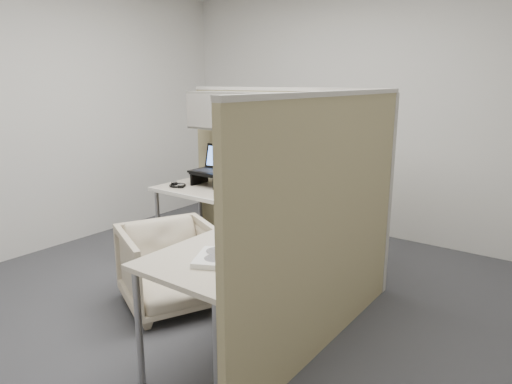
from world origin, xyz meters
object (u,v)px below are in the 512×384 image
Objects in this scene: office_chair at (170,263)px; keyboard at (276,204)px; monitor_left at (288,164)px; desk at (249,216)px.

office_chair is 0.93m from keyboard.
keyboard is at bearing -88.22° from monitor_left.
monitor_left reaches higher than desk.
monitor_left is 0.40m from keyboard.
desk is at bearing -94.63° from keyboard.
office_chair is 1.76× the size of keyboard.
desk is 2.87× the size of office_chair.
desk is 5.04× the size of keyboard.
desk is at bearing -19.38° from office_chair.
monitor_left reaches higher than keyboard.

